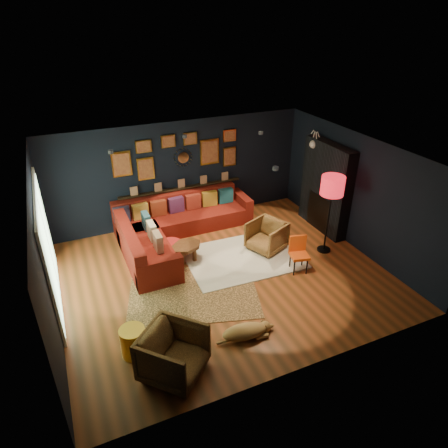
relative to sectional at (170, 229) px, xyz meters
name	(u,v)px	position (x,y,z in m)	size (l,w,h in m)	color
floor	(224,275)	(0.61, -1.81, -0.32)	(6.50, 6.50, 0.00)	#9A4B23
room_walls	(224,207)	(0.61, -1.81, 1.27)	(6.50, 6.50, 6.50)	black
sectional	(170,229)	(0.00, 0.00, 0.00)	(3.41, 2.69, 0.86)	maroon
ledge	(181,188)	(0.61, 0.87, 0.60)	(3.20, 0.12, 0.04)	black
gallery_wall	(179,154)	(0.60, 0.91, 1.48)	(3.15, 0.04, 1.02)	gold
sunburst_mirror	(183,157)	(0.71, 0.91, 1.38)	(0.47, 0.16, 0.47)	silver
fireplace	(325,190)	(3.71, -0.91, 0.70)	(0.31, 1.60, 2.20)	black
deer_head	(319,143)	(3.75, -0.41, 1.73)	(0.50, 0.28, 0.45)	white
sliding_door	(48,249)	(-2.60, -1.21, 0.78)	(0.06, 2.80, 2.20)	white
ceiling_spots	(208,146)	(0.61, -1.01, 2.24)	(3.30, 2.50, 0.06)	black
shag_rug	(243,258)	(1.25, -1.41, -0.31)	(2.47, 1.80, 0.03)	silver
leopard_rug	(193,293)	(-0.19, -2.13, -0.32)	(2.49, 1.78, 0.01)	tan
coffee_table	(186,248)	(0.08, -0.97, 0.00)	(0.87, 0.77, 0.36)	brown
pouf	(171,249)	(-0.19, -0.68, -0.13)	(0.50, 0.50, 0.33)	#A61B1B
armchair_left	(173,352)	(-1.11, -3.85, 0.12)	(0.86, 0.80, 0.88)	#CC8942
armchair_right	(267,235)	(1.91, -1.27, 0.06)	(0.75, 0.70, 0.77)	#CC8942
gold_stool	(133,342)	(-1.59, -3.21, -0.07)	(0.41, 0.41, 0.51)	gold
orange_chair	(298,251)	(2.13, -2.25, 0.14)	(0.44, 0.44, 0.78)	black
floor_lamp	(332,189)	(3.11, -1.86, 1.23)	(0.50, 0.50, 1.83)	black
dog	(245,329)	(0.20, -3.61, -0.14)	(1.06, 0.52, 0.34)	#A57147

